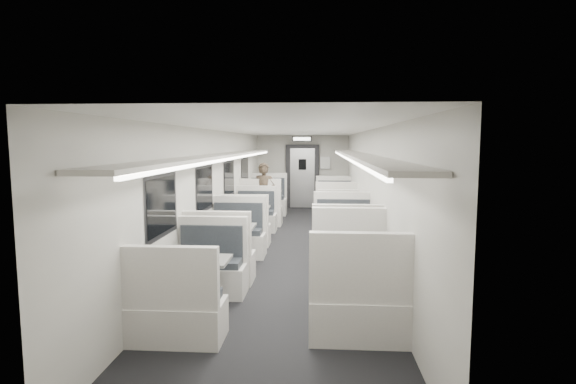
# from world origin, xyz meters

# --- Properties ---
(room) EXTENTS (3.24, 12.24, 2.64)m
(room) POSITION_xyz_m (0.00, 0.00, 1.20)
(room) COLOR black
(room) RESTS_ON ground
(booth_left_a) EXTENTS (1.14, 2.31, 1.24)m
(booth_left_a) POSITION_xyz_m (-1.00, 3.64, 0.41)
(booth_left_a) COLOR silver
(booth_left_a) RESTS_ON room
(booth_left_b) EXTENTS (1.01, 2.05, 1.10)m
(booth_left_b) POSITION_xyz_m (-1.00, 1.19, 0.37)
(booth_left_b) COLOR silver
(booth_left_b) RESTS_ON room
(booth_left_c) EXTENTS (1.05, 2.13, 1.14)m
(booth_left_c) POSITION_xyz_m (-1.00, -1.31, 0.38)
(booth_left_c) COLOR silver
(booth_left_c) RESTS_ON room
(booth_left_d) EXTENTS (1.01, 2.05, 1.10)m
(booth_left_d) POSITION_xyz_m (-1.00, -3.44, 0.37)
(booth_left_d) COLOR silver
(booth_left_d) RESTS_ON room
(booth_right_a) EXTENTS (1.08, 2.19, 1.17)m
(booth_right_a) POSITION_xyz_m (1.00, 3.50, 0.39)
(booth_right_a) COLOR silver
(booth_right_a) RESTS_ON room
(booth_right_b) EXTENTS (0.96, 1.95, 1.05)m
(booth_right_b) POSITION_xyz_m (1.00, 0.98, 0.35)
(booth_right_b) COLOR silver
(booth_right_b) RESTS_ON room
(booth_right_c) EXTENTS (1.12, 2.28, 1.22)m
(booth_right_c) POSITION_xyz_m (1.00, -1.28, 0.41)
(booth_right_c) COLOR silver
(booth_right_c) RESTS_ON room
(booth_right_d) EXTENTS (1.13, 2.30, 1.23)m
(booth_right_d) POSITION_xyz_m (1.00, -3.15, 0.41)
(booth_right_d) COLOR silver
(booth_right_d) RESTS_ON room
(passenger) EXTENTS (0.63, 0.45, 1.65)m
(passenger) POSITION_xyz_m (-0.86, 2.55, 0.83)
(passenger) COLOR black
(passenger) RESTS_ON room
(window_a) EXTENTS (0.02, 1.18, 0.84)m
(window_a) POSITION_xyz_m (-1.49, 3.40, 1.35)
(window_a) COLOR black
(window_a) RESTS_ON room
(window_b) EXTENTS (0.02, 1.18, 0.84)m
(window_b) POSITION_xyz_m (-1.49, 1.20, 1.35)
(window_b) COLOR black
(window_b) RESTS_ON room
(window_c) EXTENTS (0.02, 1.18, 0.84)m
(window_c) POSITION_xyz_m (-1.49, -1.00, 1.35)
(window_c) COLOR black
(window_c) RESTS_ON room
(window_d) EXTENTS (0.02, 1.18, 0.84)m
(window_d) POSITION_xyz_m (-1.49, -3.20, 1.35)
(window_d) COLOR black
(window_d) RESTS_ON room
(luggage_rack_left) EXTENTS (0.46, 10.40, 0.09)m
(luggage_rack_left) POSITION_xyz_m (-1.24, -0.30, 1.92)
(luggage_rack_left) COLOR silver
(luggage_rack_left) RESTS_ON room
(luggage_rack_right) EXTENTS (0.46, 10.40, 0.09)m
(luggage_rack_right) POSITION_xyz_m (1.24, -0.30, 1.92)
(luggage_rack_right) COLOR silver
(luggage_rack_right) RESTS_ON room
(vestibule_door) EXTENTS (1.10, 0.13, 2.10)m
(vestibule_door) POSITION_xyz_m (0.00, 5.93, 1.04)
(vestibule_door) COLOR black
(vestibule_door) RESTS_ON room
(exit_sign) EXTENTS (0.62, 0.12, 0.16)m
(exit_sign) POSITION_xyz_m (0.00, 5.44, 2.28)
(exit_sign) COLOR black
(exit_sign) RESTS_ON room
(wall_notice) EXTENTS (0.32, 0.02, 0.40)m
(wall_notice) POSITION_xyz_m (0.75, 5.92, 1.50)
(wall_notice) COLOR silver
(wall_notice) RESTS_ON room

